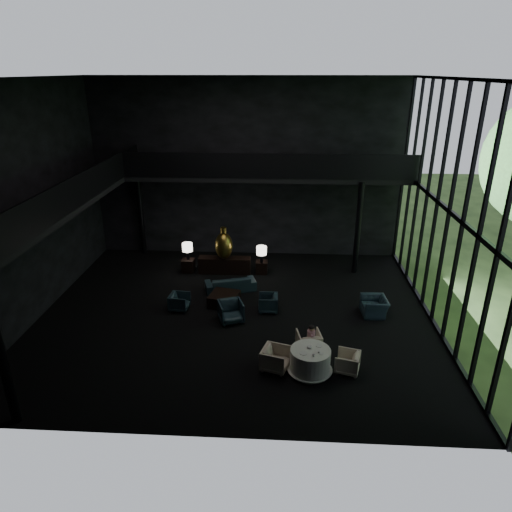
# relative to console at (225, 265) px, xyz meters

# --- Properties ---
(floor) EXTENTS (14.00, 12.00, 0.02)m
(floor) POSITION_rel_console_xyz_m (0.84, -3.59, -0.36)
(floor) COLOR black
(floor) RESTS_ON ground
(ceiling) EXTENTS (14.00, 12.00, 0.02)m
(ceiling) POSITION_rel_console_xyz_m (0.84, -3.59, 7.64)
(ceiling) COLOR black
(ceiling) RESTS_ON ground
(wall_back) EXTENTS (14.00, 0.04, 8.00)m
(wall_back) POSITION_rel_console_xyz_m (0.84, 2.41, 3.64)
(wall_back) COLOR black
(wall_back) RESTS_ON ground
(wall_front) EXTENTS (14.00, 0.04, 8.00)m
(wall_front) POSITION_rel_console_xyz_m (0.84, -9.59, 3.64)
(wall_front) COLOR black
(wall_front) RESTS_ON ground
(wall_left) EXTENTS (0.04, 12.00, 8.00)m
(wall_left) POSITION_rel_console_xyz_m (-6.16, -3.59, 3.64)
(wall_left) COLOR black
(wall_left) RESTS_ON ground
(curtain_wall) EXTENTS (0.20, 12.00, 8.00)m
(curtain_wall) POSITION_rel_console_xyz_m (7.79, -3.59, 3.64)
(curtain_wall) COLOR black
(curtain_wall) RESTS_ON ground
(mezzanine_left) EXTENTS (2.00, 12.00, 0.25)m
(mezzanine_left) POSITION_rel_console_xyz_m (-5.16, -3.59, 3.64)
(mezzanine_left) COLOR black
(mezzanine_left) RESTS_ON wall_left
(mezzanine_back) EXTENTS (12.00, 2.00, 0.25)m
(mezzanine_back) POSITION_rel_console_xyz_m (1.84, 1.41, 3.64)
(mezzanine_back) COLOR black
(mezzanine_back) RESTS_ON wall_back
(railing_left) EXTENTS (0.06, 12.00, 1.00)m
(railing_left) POSITION_rel_console_xyz_m (-4.16, -3.59, 4.24)
(railing_left) COLOR black
(railing_left) RESTS_ON mezzanine_left
(railing_back) EXTENTS (12.00, 0.06, 1.00)m
(railing_back) POSITION_rel_console_xyz_m (1.84, 0.41, 4.24)
(railing_back) COLOR black
(railing_back) RESTS_ON mezzanine_back
(column_sw) EXTENTS (0.24, 0.24, 4.00)m
(column_sw) POSITION_rel_console_xyz_m (-4.16, -9.29, 1.64)
(column_sw) COLOR black
(column_sw) RESTS_ON floor
(column_nw) EXTENTS (0.24, 0.24, 4.00)m
(column_nw) POSITION_rel_console_xyz_m (-4.16, 2.11, 1.64)
(column_nw) COLOR black
(column_nw) RESTS_ON floor
(column_ne) EXTENTS (0.24, 0.24, 4.00)m
(column_ne) POSITION_rel_console_xyz_m (5.64, 0.41, 1.64)
(column_ne) COLOR black
(column_ne) RESTS_ON floor
(console) EXTENTS (2.24, 0.51, 0.71)m
(console) POSITION_rel_console_xyz_m (0.00, 0.00, 0.00)
(console) COLOR black
(console) RESTS_ON floor
(bronze_urn) EXTENTS (0.75, 0.75, 1.39)m
(bronze_urn) POSITION_rel_console_xyz_m (0.00, -0.09, 0.95)
(bronze_urn) COLOR olive
(bronze_urn) RESTS_ON console
(side_table_left) EXTENTS (0.52, 0.52, 0.57)m
(side_table_left) POSITION_rel_console_xyz_m (-1.60, 0.04, -0.07)
(side_table_left) COLOR black
(side_table_left) RESTS_ON floor
(table_lamp_left) EXTENTS (0.44, 0.44, 0.74)m
(table_lamp_left) POSITION_rel_console_xyz_m (-1.60, 0.05, 0.75)
(table_lamp_left) COLOR black
(table_lamp_left) RESTS_ON side_table_left
(side_table_right) EXTENTS (0.50, 0.50, 0.54)m
(side_table_right) POSITION_rel_console_xyz_m (1.60, 0.06, -0.08)
(side_table_right) COLOR black
(side_table_right) RESTS_ON floor
(table_lamp_right) EXTENTS (0.44, 0.44, 0.73)m
(table_lamp_right) POSITION_rel_console_xyz_m (1.60, -0.07, 0.72)
(table_lamp_right) COLOR black
(table_lamp_right) RESTS_ON side_table_right
(sofa) EXTENTS (1.98, 1.08, 0.74)m
(sofa) POSITION_rel_console_xyz_m (0.43, -1.68, 0.02)
(sofa) COLOR #153843
(sofa) RESTS_ON floor
(lounge_armchair_west) EXTENTS (0.62, 0.66, 0.62)m
(lounge_armchair_west) POSITION_rel_console_xyz_m (-1.26, -3.37, -0.05)
(lounge_armchair_west) COLOR #132C34
(lounge_armchair_west) RESTS_ON floor
(lounge_armchair_east) EXTENTS (0.60, 0.64, 0.64)m
(lounge_armchair_east) POSITION_rel_console_xyz_m (1.99, -3.28, -0.04)
(lounge_armchair_east) COLOR #1E3A41
(lounge_armchair_east) RESTS_ON floor
(lounge_armchair_south) EXTENTS (1.08, 1.05, 0.89)m
(lounge_armchair_south) POSITION_rel_console_xyz_m (0.71, -4.10, 0.09)
(lounge_armchair_south) COLOR #1B2D38
(lounge_armchair_south) RESTS_ON floor
(window_armchair) EXTENTS (0.63, 0.92, 0.78)m
(window_armchair) POSITION_rel_console_xyz_m (5.81, -3.32, 0.03)
(window_armchair) COLOR black
(window_armchair) RESTS_ON floor
(coffee_table) EXTENTS (1.20, 1.20, 0.45)m
(coffee_table) POSITION_rel_console_xyz_m (0.33, -2.90, -0.13)
(coffee_table) COLOR black
(coffee_table) RESTS_ON floor
(dining_table) EXTENTS (1.33, 1.33, 0.75)m
(dining_table) POSITION_rel_console_xyz_m (3.33, -6.86, -0.03)
(dining_table) COLOR white
(dining_table) RESTS_ON floor
(dining_chair_north) EXTENTS (0.77, 0.74, 0.69)m
(dining_chair_north) POSITION_rel_console_xyz_m (3.35, -5.78, -0.01)
(dining_chair_north) COLOR beige
(dining_chair_north) RESTS_ON floor
(dining_chair_east) EXTENTS (0.69, 0.71, 0.60)m
(dining_chair_east) POSITION_rel_console_xyz_m (4.42, -6.77, -0.05)
(dining_chair_east) COLOR beige
(dining_chair_east) RESTS_ON floor
(dining_chair_west) EXTENTS (0.87, 0.90, 0.75)m
(dining_chair_west) POSITION_rel_console_xyz_m (2.32, -6.78, 0.02)
(dining_chair_west) COLOR beige
(dining_chair_west) RESTS_ON floor
(child) EXTENTS (0.25, 0.25, 0.54)m
(child) POSITION_rel_console_xyz_m (3.40, -5.90, 0.36)
(child) COLOR pink
(child) RESTS_ON dining_chair_north
(plate_a) EXTENTS (0.23, 0.23, 0.01)m
(plate_a) POSITION_rel_console_xyz_m (3.11, -7.04, 0.40)
(plate_a) COLOR white
(plate_a) RESTS_ON dining_table
(plate_b) EXTENTS (0.25, 0.25, 0.01)m
(plate_b) POSITION_rel_console_xyz_m (3.58, -6.64, 0.40)
(plate_b) COLOR white
(plate_b) RESTS_ON dining_table
(saucer) EXTENTS (0.17, 0.17, 0.01)m
(saucer) POSITION_rel_console_xyz_m (3.61, -7.03, 0.40)
(saucer) COLOR white
(saucer) RESTS_ON dining_table
(coffee_cup) EXTENTS (0.09, 0.09, 0.05)m
(coffee_cup) POSITION_rel_console_xyz_m (3.55, -6.99, 0.43)
(coffee_cup) COLOR white
(coffee_cup) RESTS_ON saucer
(cereal_bowl) EXTENTS (0.15, 0.15, 0.08)m
(cereal_bowl) POSITION_rel_console_xyz_m (3.29, -6.77, 0.43)
(cereal_bowl) COLOR white
(cereal_bowl) RESTS_ON dining_table
(cream_pot) EXTENTS (0.08, 0.08, 0.07)m
(cream_pot) POSITION_rel_console_xyz_m (3.39, -7.18, 0.43)
(cream_pot) COLOR #99999E
(cream_pot) RESTS_ON dining_table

